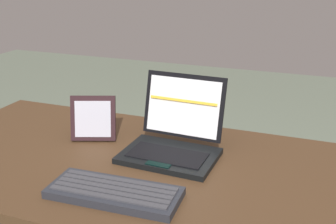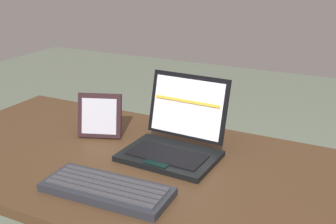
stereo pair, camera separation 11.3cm
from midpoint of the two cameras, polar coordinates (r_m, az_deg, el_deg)
name	(u,v)px [view 2 (the right image)]	position (r m, az deg, el deg)	size (l,w,h in m)	color
desk	(180,200)	(1.17, 4.49, -12.08)	(1.64, 0.68, 0.72)	#442D1A
laptop_front	(175,140)	(1.20, 3.69, -3.92)	(0.28, 0.25, 0.22)	black
external_keyboard	(107,189)	(1.02, -5.32, -10.66)	(0.33, 0.14, 0.02)	#24272E
photo_frame	(100,116)	(1.32, -7.05, -0.58)	(0.15, 0.09, 0.14)	black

